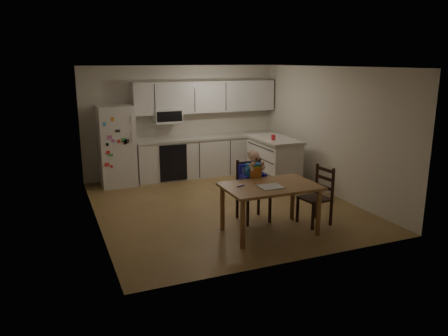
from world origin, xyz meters
TOP-DOWN VIEW (x-y plane):
  - room at (0.00, 0.48)m, footprint 4.52×5.01m
  - refrigerator at (-1.55, 2.15)m, footprint 0.72×0.70m
  - kitchen_run at (0.50, 2.24)m, footprint 3.37×0.62m
  - kitchen_island at (1.56, 0.92)m, footprint 0.72×1.37m
  - red_cup at (1.41, 0.71)m, footprint 0.09×0.09m
  - dining_table at (0.17, -1.47)m, footprint 1.43×0.92m
  - napkin at (0.12, -1.58)m, footprint 0.34×0.29m
  - toddler_spoon at (-0.29, -1.37)m, footprint 0.12×0.06m
  - chair_booster at (0.17, -0.85)m, footprint 0.45×0.45m
  - chair_side at (1.12, -1.41)m, footprint 0.47×0.47m

SIDE VIEW (x-z plane):
  - kitchen_island at x=1.56m, z-range 0.00..1.01m
  - chair_side at x=1.12m, z-range 0.06..1.01m
  - dining_table at x=0.17m, z-range 0.28..1.05m
  - chair_booster at x=0.17m, z-range 0.12..1.31m
  - napkin at x=0.12m, z-range 0.77..0.78m
  - toddler_spoon at x=-0.29m, z-range 0.77..0.78m
  - refrigerator at x=-1.55m, z-range 0.00..1.70m
  - kitchen_run at x=0.50m, z-range -0.20..1.95m
  - red_cup at x=1.41m, z-range 1.01..1.12m
  - room at x=0.00m, z-range -0.01..2.51m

